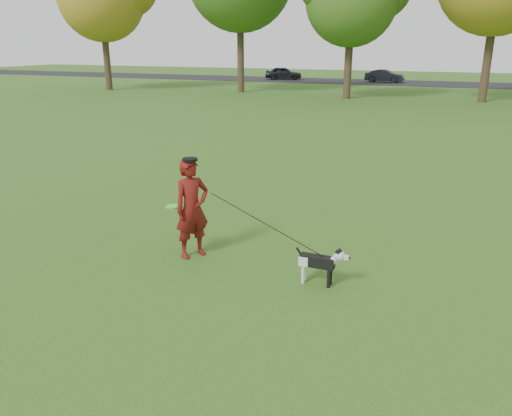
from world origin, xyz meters
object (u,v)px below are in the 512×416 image
at_px(dog, 321,261).
at_px(car_mid, 385,76).
at_px(car_left, 284,73).
at_px(man, 192,209).

relative_size(dog, car_mid, 0.24).
xyz_separation_m(dog, car_left, (-14.23, 40.32, 0.24)).
distance_m(car_left, car_mid, 9.49).
distance_m(man, dog, 2.31).
relative_size(man, car_mid, 0.49).
bearing_deg(car_left, dog, -175.02).
height_order(dog, car_mid, car_mid).
height_order(man, car_left, man).
bearing_deg(man, dog, -63.57).
height_order(man, dog, man).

